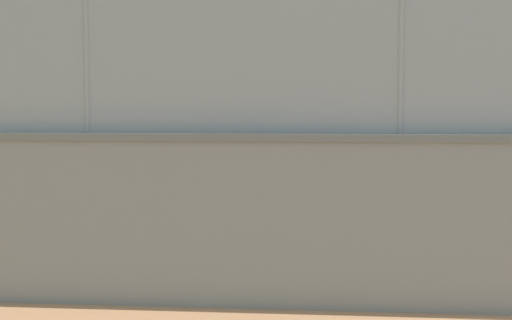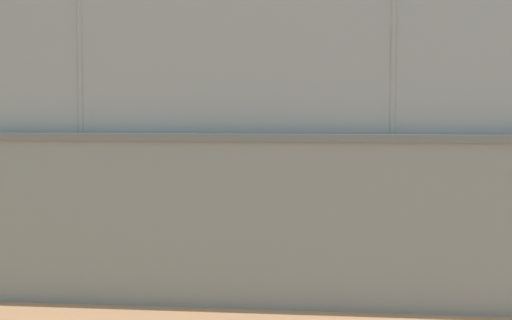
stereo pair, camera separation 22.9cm
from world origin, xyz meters
TOP-DOWN VIEW (x-y plane):
  - ground_plane at (0.00, 0.00)m, footprint 260.00×260.00m
  - perimeter_wall at (-1.63, 9.40)m, footprint 30.18×1.29m
  - fence_panel_on_wall at (-1.63, 9.40)m, footprint 29.64×0.93m
  - player_crossing_court at (-4.91, -0.33)m, footprint 0.74×1.01m
  - player_baseline_waiting at (-3.96, 4.64)m, footprint 0.69×1.21m
  - sports_ball at (-3.85, 1.95)m, footprint 0.17×0.17m

SIDE VIEW (x-z plane):
  - ground_plane at x=0.00m, z-range 0.00..0.00m
  - player_baseline_waiting at x=-3.96m, z-range 0.12..1.58m
  - player_crossing_court at x=-4.91m, z-range 0.13..1.68m
  - perimeter_wall at x=-1.63m, z-range 0.01..1.83m
  - sports_ball at x=-3.85m, z-range 1.12..1.29m
  - fence_panel_on_wall at x=-1.63m, z-range 1.82..3.58m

